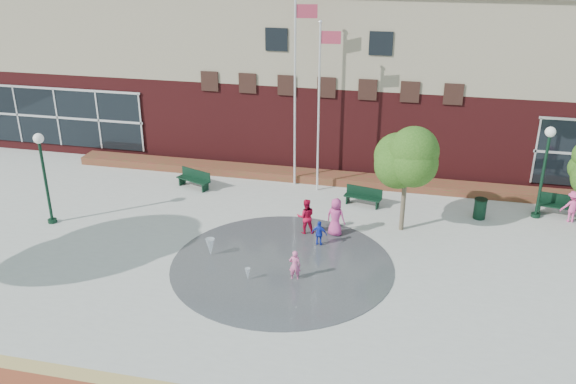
% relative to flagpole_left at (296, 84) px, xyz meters
% --- Properties ---
extents(ground, '(120.00, 120.00, 0.00)m').
position_rel_flagpole_left_xyz_m(ground, '(1.18, -10.89, -5.08)').
color(ground, '#666056').
rests_on(ground, ground).
extents(plaza_concrete, '(46.00, 18.00, 0.01)m').
position_rel_flagpole_left_xyz_m(plaza_concrete, '(1.18, -6.89, -5.08)').
color(plaza_concrete, '#A8A8A0').
rests_on(plaza_concrete, ground).
extents(splash_pad, '(8.40, 8.40, 0.01)m').
position_rel_flagpole_left_xyz_m(splash_pad, '(1.18, -7.89, -5.08)').
color(splash_pad, '#383A3D').
rests_on(splash_pad, ground).
extents(library_building, '(44.40, 10.40, 9.20)m').
position_rel_flagpole_left_xyz_m(library_building, '(1.18, 6.59, -0.44)').
color(library_building, '#511618').
rests_on(library_building, ground).
extents(flower_bed, '(26.00, 1.20, 0.40)m').
position_rel_flagpole_left_xyz_m(flower_bed, '(1.18, 0.71, -5.08)').
color(flower_bed, maroon).
rests_on(flower_bed, ground).
extents(flagpole_left, '(1.06, 0.27, 9.13)m').
position_rel_flagpole_left_xyz_m(flagpole_left, '(0.00, 0.00, 0.00)').
color(flagpole_left, white).
rests_on(flagpole_left, ground).
extents(flagpole_right, '(0.99, 0.17, 8.05)m').
position_rel_flagpole_left_xyz_m(flagpole_right, '(1.22, -0.49, -0.58)').
color(flagpole_right, white).
rests_on(flagpole_right, ground).
extents(lamp_left, '(0.43, 0.43, 4.04)m').
position_rel_flagpole_left_xyz_m(lamp_left, '(-9.34, -6.54, -2.57)').
color(lamp_left, black).
rests_on(lamp_left, ground).
extents(lamp_right, '(0.44, 0.44, 4.15)m').
position_rel_flagpole_left_xyz_m(lamp_right, '(11.10, -1.32, -2.50)').
color(lamp_right, black).
rests_on(lamp_right, ground).
extents(bench_left, '(1.85, 1.11, 0.90)m').
position_rel_flagpole_left_xyz_m(bench_left, '(-4.76, -1.55, -4.79)').
color(bench_left, black).
rests_on(bench_left, ground).
extents(bench_mid, '(1.77, 0.82, 0.86)m').
position_rel_flagpole_left_xyz_m(bench_mid, '(3.53, -1.78, -4.81)').
color(bench_mid, black).
rests_on(bench_mid, ground).
extents(bench_right, '(1.96, 0.82, 0.96)m').
position_rel_flagpole_left_xyz_m(bench_right, '(12.09, -0.95, -4.77)').
color(bench_right, black).
rests_on(bench_right, ground).
extents(trash_can, '(0.57, 0.57, 0.93)m').
position_rel_flagpole_left_xyz_m(trash_can, '(8.66, -2.01, -4.61)').
color(trash_can, black).
rests_on(trash_can, ground).
extents(tree_mid, '(2.73, 2.73, 4.61)m').
position_rel_flagpole_left_xyz_m(tree_mid, '(5.39, -3.87, -1.72)').
color(tree_mid, '#4D4132').
rests_on(tree_mid, ground).
extents(water_jet_a, '(0.36, 0.36, 0.71)m').
position_rel_flagpole_left_xyz_m(water_jet_a, '(-1.69, -7.80, -5.08)').
color(water_jet_a, white).
rests_on(water_jet_a, ground).
extents(water_jet_b, '(0.21, 0.21, 0.46)m').
position_rel_flagpole_left_xyz_m(water_jet_b, '(0.22, -9.21, -5.08)').
color(water_jet_b, white).
rests_on(water_jet_b, ground).
extents(child_splash, '(0.44, 0.31, 1.17)m').
position_rel_flagpole_left_xyz_m(child_splash, '(1.86, -8.76, -4.50)').
color(child_splash, '#E05E97').
rests_on(child_splash, ground).
extents(adult_red, '(0.88, 0.77, 1.54)m').
position_rel_flagpole_left_xyz_m(adult_red, '(1.53, -5.08, -4.31)').
color(adult_red, red).
rests_on(adult_red, ground).
extents(adult_pink, '(0.91, 0.72, 1.63)m').
position_rel_flagpole_left_xyz_m(adult_pink, '(2.75, -4.96, -4.27)').
color(adult_pink, '#C73C85').
rests_on(adult_pink, ground).
extents(child_blue, '(0.66, 0.34, 1.07)m').
position_rel_flagpole_left_xyz_m(child_blue, '(2.27, -6.02, -4.55)').
color(child_blue, '#1932C4').
rests_on(child_blue, ground).
extents(person_bench, '(0.95, 0.58, 1.43)m').
position_rel_flagpole_left_xyz_m(person_bench, '(12.49, -1.46, -4.37)').
color(person_bench, '#EE4B9B').
rests_on(person_bench, ground).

